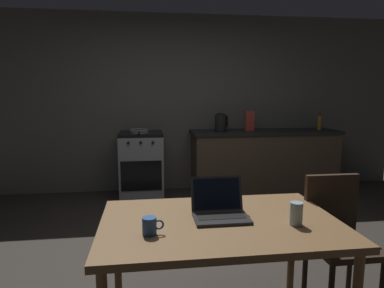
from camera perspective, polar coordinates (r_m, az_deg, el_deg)
The scene contains 13 objects.
ground_plane at distance 3.06m, azimuth 1.29°, elevation -19.95°, with size 12.00×12.00×0.00m, color #2D2823.
back_wall at distance 5.17m, azimuth 0.35°, elevation 6.77°, with size 6.40×0.10×2.59m, color #555550.
kitchen_counter at distance 5.17m, azimuth 11.92°, elevation -2.78°, with size 2.16×0.64×0.91m.
stove_oven at distance 4.87m, azimuth -8.45°, elevation -3.41°, with size 0.60×0.62×0.91m.
dining_table at distance 2.06m, azimuth 4.69°, elevation -14.24°, with size 1.38×0.90×0.73m.
chair at distance 2.57m, azimuth 23.19°, elevation -13.55°, with size 0.40×0.40×0.90m.
laptop at distance 2.07m, azimuth 4.60°, elevation -10.88°, with size 0.32×0.28×0.22m.
electric_kettle at distance 4.90m, azimuth 4.80°, elevation 3.59°, with size 0.20×0.17×0.26m.
bottle at distance 5.38m, azimuth 20.59°, elevation 3.45°, with size 0.07×0.07×0.25m.
frying_pan at distance 4.77m, azimuth -8.84°, elevation 2.18°, with size 0.28×0.45×0.05m.
coffee_mug at distance 1.84m, azimuth -7.06°, elevation -13.46°, with size 0.11×0.07×0.09m.
drinking_glass at distance 2.03m, azimuth 17.06°, elevation -11.09°, with size 0.07×0.07×0.13m.
cereal_box at distance 5.03m, azimuth 9.62°, elevation 3.84°, with size 0.13×0.05×0.28m.
Camera 1 is at (-0.42, -2.65, 1.46)m, focal length 31.84 mm.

